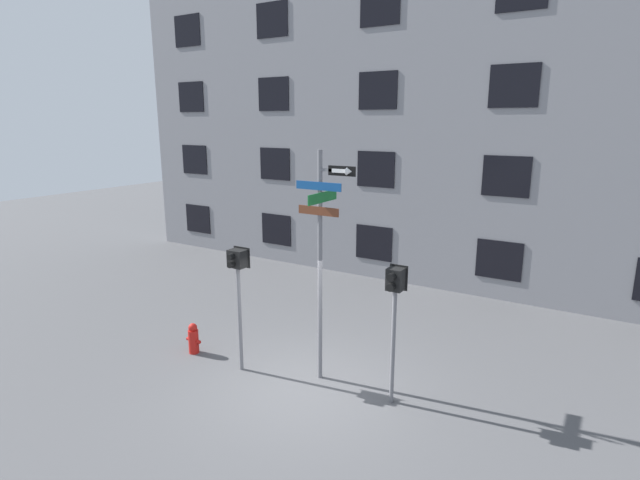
% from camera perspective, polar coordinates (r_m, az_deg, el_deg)
% --- Properties ---
extents(ground_plane, '(60.00, 60.00, 0.00)m').
position_cam_1_polar(ground_plane, '(10.23, -1.57, -16.63)').
color(ground_plane, '#515154').
extents(building_facade, '(24.00, 0.63, 12.09)m').
position_cam_1_polar(building_facade, '(15.68, 14.05, 16.41)').
color(building_facade, gray).
rests_on(building_facade, ground_plane).
extents(street_sign_pole, '(1.24, 1.01, 4.62)m').
position_cam_1_polar(street_sign_pole, '(9.57, 0.24, -0.81)').
color(street_sign_pole, slate).
rests_on(street_sign_pole, ground_plane).
extents(pedestrian_signal_left, '(0.41, 0.40, 2.65)m').
position_cam_1_polar(pedestrian_signal_left, '(10.25, -9.36, -3.99)').
color(pedestrian_signal_left, slate).
rests_on(pedestrian_signal_left, ground_plane).
extents(pedestrian_signal_right, '(0.34, 0.40, 2.64)m').
position_cam_1_polar(pedestrian_signal_right, '(9.02, 8.52, -6.64)').
color(pedestrian_signal_right, slate).
rests_on(pedestrian_signal_right, ground_plane).
extents(fire_hydrant, '(0.39, 0.23, 0.71)m').
position_cam_1_polar(fire_hydrant, '(11.82, -14.26, -10.87)').
color(fire_hydrant, red).
rests_on(fire_hydrant, ground_plane).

